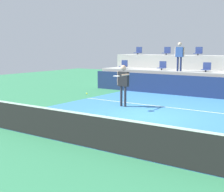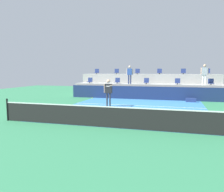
{
  "view_description": "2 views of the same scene",
  "coord_description": "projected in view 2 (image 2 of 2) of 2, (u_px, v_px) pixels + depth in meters",
  "views": [
    {
      "loc": [
        5.64,
        -10.29,
        2.61
      ],
      "look_at": [
        -0.24,
        -1.65,
        1.0
      ],
      "focal_mm": 51.15,
      "sensor_mm": 36.0,
      "label": 1
    },
    {
      "loc": [
        2.55,
        -12.85,
        2.37
      ],
      "look_at": [
        -0.7,
        -1.4,
        1.06
      ],
      "focal_mm": 35.95,
      "sensor_mm": 36.0,
      "label": 2
    }
  ],
  "objects": [
    {
      "name": "stadium_chair_lower_far_left",
      "position": [
        90.0,
        81.0,
        21.45
      ],
      "size": [
        0.44,
        0.4,
        0.52
      ],
      "color": "#2D2D33",
      "rests_on": "seating_tier_lower"
    },
    {
      "name": "sponsor_backboard",
      "position": [
        144.0,
        93.0,
        18.92
      ],
      "size": [
        13.0,
        0.16,
        1.1
      ],
      "primitive_type": "cube",
      "color": "navy",
      "rests_on": "ground_plane"
    },
    {
      "name": "tennis_ball",
      "position": [
        92.0,
        98.0,
        13.12
      ],
      "size": [
        0.07,
        0.07,
        0.07
      ],
      "color": "#CCE033"
    },
    {
      "name": "spectator_in_white",
      "position": [
        130.0,
        73.0,
        19.93
      ],
      "size": [
        0.57,
        0.22,
        1.62
      ],
      "color": "navy",
      "rests_on": "seating_tier_lower"
    },
    {
      "name": "spectator_leaning_on_rail",
      "position": [
        204.0,
        73.0,
        18.24
      ],
      "size": [
        0.59,
        0.24,
        1.69
      ],
      "color": "white",
      "rests_on": "seating_tier_lower"
    },
    {
      "name": "stadium_chair_upper_right",
      "position": [
        183.0,
        72.0,
        20.75
      ],
      "size": [
        0.44,
        0.4,
        0.52
      ],
      "color": "#2D2D33",
      "rests_on": "seating_tier_upper"
    },
    {
      "name": "equipment_bag",
      "position": [
        191.0,
        100.0,
        17.33
      ],
      "size": [
        0.76,
        0.28,
        0.3
      ],
      "primitive_type": "cube",
      "color": "navy",
      "rests_on": "ground_plane"
    },
    {
      "name": "stadium_chair_upper_far_left",
      "position": [
        97.0,
        72.0,
        23.07
      ],
      "size": [
        0.44,
        0.4,
        0.52
      ],
      "color": "#2D2D33",
      "rests_on": "seating_tier_upper"
    },
    {
      "name": "stadium_chair_upper_far_right",
      "position": [
        208.0,
        72.0,
        20.18
      ],
      "size": [
        0.44,
        0.4,
        0.52
      ],
      "color": "#2D2D33",
      "rests_on": "seating_tier_upper"
    },
    {
      "name": "stadium_chair_upper_mid_right",
      "position": [
        159.0,
        72.0,
        21.34
      ],
      "size": [
        0.44,
        0.4,
        0.52
      ],
      "color": "#2D2D33",
      "rests_on": "seating_tier_upper"
    },
    {
      "name": "seating_tier_lower",
      "position": [
        146.0,
        91.0,
        20.15
      ],
      "size": [
        13.0,
        1.8,
        1.25
      ],
      "primitive_type": "cube",
      "color": "#9E9E99",
      "rests_on": "ground_plane"
    },
    {
      "name": "stadium_chair_lower_left",
      "position": [
        117.0,
        81.0,
        20.71
      ],
      "size": [
        0.44,
        0.4,
        0.52
      ],
      "color": "#2D2D33",
      "rests_on": "seating_tier_lower"
    },
    {
      "name": "court_service_line",
      "position": [
        137.0,
        106.0,
        15.53
      ],
      "size": [
        9.0,
        0.06,
        0.0
      ],
      "primitive_type": "cube",
      "color": "white",
      "rests_on": "ground_plane"
    },
    {
      "name": "stadium_chair_lower_right",
      "position": [
        178.0,
        82.0,
        19.26
      ],
      "size": [
        0.44,
        0.4,
        0.52
      ],
      "color": "#2D2D33",
      "rests_on": "seating_tier_lower"
    },
    {
      "name": "stadium_chair_lower_far_right",
      "position": [
        211.0,
        82.0,
        18.54
      ],
      "size": [
        0.44,
        0.4,
        0.52
      ],
      "color": "#2D2D33",
      "rests_on": "seating_tier_lower"
    },
    {
      "name": "seating_tier_upper",
      "position": [
        148.0,
        85.0,
        21.82
      ],
      "size": [
        13.0,
        1.8,
        2.1
      ],
      "primitive_type": "cube",
      "color": "#9E9E99",
      "rests_on": "ground_plane"
    },
    {
      "name": "stadium_chair_upper_left",
      "position": [
        117.0,
        72.0,
        22.49
      ],
      "size": [
        0.44,
        0.4,
        0.52
      ],
      "color": "#2D2D33",
      "rests_on": "seating_tier_upper"
    },
    {
      "name": "stadium_chair_lower_center",
      "position": [
        146.0,
        81.0,
        19.99
      ],
      "size": [
        0.44,
        0.4,
        0.52
      ],
      "color": "#2D2D33",
      "rests_on": "seating_tier_lower"
    },
    {
      "name": "court_inner_paint",
      "position": [
        133.0,
        109.0,
        14.2
      ],
      "size": [
        9.0,
        10.0,
        0.01
      ],
      "primitive_type": "cube",
      "color": "teal",
      "rests_on": "ground_plane"
    },
    {
      "name": "tennis_player",
      "position": [
        108.0,
        90.0,
        14.98
      ],
      "size": [
        0.72,
        1.24,
        1.83
      ],
      "color": "#2D2D33",
      "rests_on": "ground_plane"
    },
    {
      "name": "stadium_chair_upper_mid_left",
      "position": [
        137.0,
        72.0,
        21.92
      ],
      "size": [
        0.44,
        0.4,
        0.52
      ],
      "color": "#2D2D33",
      "rests_on": "seating_tier_upper"
    },
    {
      "name": "ground_plane",
      "position": [
        130.0,
        112.0,
        13.24
      ],
      "size": [
        40.0,
        40.0,
        0.0
      ],
      "primitive_type": "plane",
      "color": "#2D754C"
    },
    {
      "name": "tennis_net",
      "position": [
        111.0,
        116.0,
        9.36
      ],
      "size": [
        10.48,
        0.08,
        1.07
      ],
      "color": "black",
      "rests_on": "ground_plane"
    }
  ]
}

